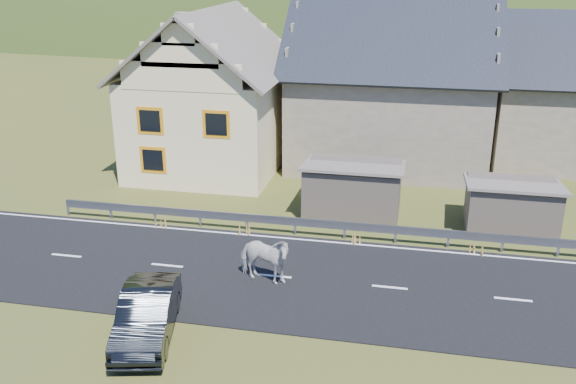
# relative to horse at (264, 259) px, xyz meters

# --- Properties ---
(ground) EXTENTS (160.00, 160.00, 0.00)m
(ground) POSITION_rel_horse_xyz_m (4.26, 0.47, -0.92)
(ground) COLOR #38491B
(ground) RESTS_ON ground
(road) EXTENTS (60.00, 7.00, 0.04)m
(road) POSITION_rel_horse_xyz_m (4.26, 0.47, -0.90)
(road) COLOR black
(road) RESTS_ON ground
(lane_markings) EXTENTS (60.00, 6.60, 0.01)m
(lane_markings) POSITION_rel_horse_xyz_m (4.26, 0.47, -0.87)
(lane_markings) COLOR silver
(lane_markings) RESTS_ON road
(guardrail) EXTENTS (28.10, 0.09, 0.75)m
(guardrail) POSITION_rel_horse_xyz_m (4.26, 4.15, -0.36)
(guardrail) COLOR #93969B
(guardrail) RESTS_ON ground
(shed_left) EXTENTS (4.30, 3.30, 2.40)m
(shed_left) POSITION_rel_horse_xyz_m (2.26, 6.97, 0.18)
(shed_left) COLOR brown
(shed_left) RESTS_ON ground
(shed_right) EXTENTS (3.80, 2.90, 2.20)m
(shed_right) POSITION_rel_horse_xyz_m (8.76, 6.47, 0.08)
(shed_right) COLOR brown
(shed_right) RESTS_ON ground
(house_cream) EXTENTS (7.80, 9.80, 8.30)m
(house_cream) POSITION_rel_horse_xyz_m (-5.74, 12.46, 3.44)
(house_cream) COLOR #F7E2AE
(house_cream) RESTS_ON ground
(house_stone_a) EXTENTS (10.80, 9.80, 8.90)m
(house_stone_a) POSITION_rel_horse_xyz_m (3.26, 15.47, 3.71)
(house_stone_a) COLOR gray
(house_stone_a) RESTS_ON ground
(mountain) EXTENTS (440.00, 280.00, 260.00)m
(mountain) POSITION_rel_horse_xyz_m (9.26, 180.47, -20.92)
(mountain) COLOR #264018
(mountain) RESTS_ON ground
(horse) EXTENTS (1.45, 2.26, 1.76)m
(horse) POSITION_rel_horse_xyz_m (0.00, 0.00, 0.00)
(horse) COLOR beige
(horse) RESTS_ON road
(car) EXTENTS (2.44, 4.50, 1.41)m
(car) POSITION_rel_horse_xyz_m (-2.60, -3.84, -0.22)
(car) COLOR black
(car) RESTS_ON ground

